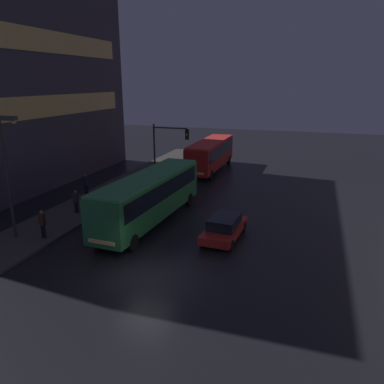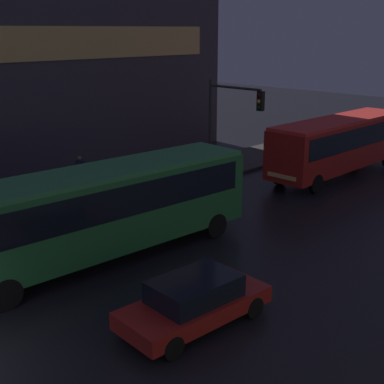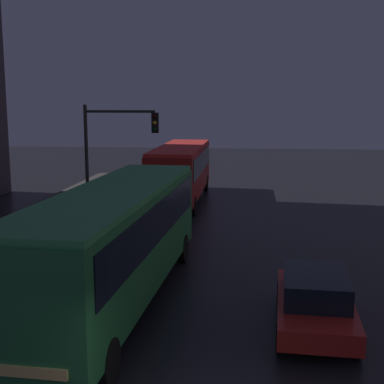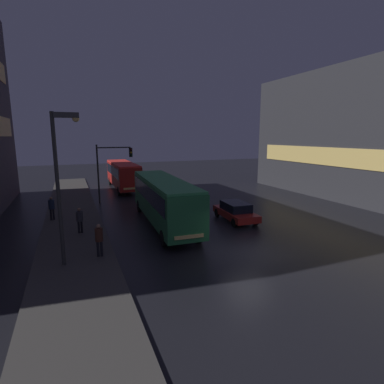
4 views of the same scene
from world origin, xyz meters
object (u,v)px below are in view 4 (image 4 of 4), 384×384
Objects in this scene: pedestrian_near at (52,206)px; pedestrian_far at (80,218)px; bus_far at (123,173)px; bus_near at (164,197)px; car_taxi at (236,211)px; traffic_light_main at (111,163)px; pedestrian_mid at (99,237)px; street_lamp_sidewalk at (62,166)px.

pedestrian_far is at bearing 38.41° from pedestrian_near.
bus_far is 14.40m from pedestrian_near.
bus_near is at bearing -70.89° from pedestrian_far.
car_taxi is 0.81× the size of traffic_light_main.
pedestrian_near is 7.89m from traffic_light_main.
street_lamp_sidewalk is (-1.51, -0.42, 3.84)m from pedestrian_mid.
pedestrian_far is 0.30× the size of traffic_light_main.
traffic_light_main reaches higher than bus_near.
car_taxi is at bearing 83.38° from pedestrian_near.
bus_far is 18.21m from car_taxi.
pedestrian_mid is at bearing -152.60° from pedestrian_far.
pedestrian_far is (-5.54, -16.42, -0.83)m from bus_far.
bus_near is at bearing -7.50° from car_taxi.
pedestrian_near is at bearing 97.20° from street_lamp_sidewalk.
bus_far is (-0.23, 16.24, -0.07)m from bus_near.
pedestrian_near is at bearing -17.49° from car_taxi.
car_taxi is at bearing 108.23° from bus_far.
bus_far is 17.35m from pedestrian_far.
bus_near is at bearing -25.10° from pedestrian_mid.
pedestrian_mid is at bearing -100.20° from traffic_light_main.
traffic_light_main is 15.00m from street_lamp_sidewalk.
street_lamp_sidewalk is (-4.02, -14.40, 1.21)m from traffic_light_main.
bus_near is at bearing 76.97° from pedestrian_near.
street_lamp_sidewalk reaches higher than pedestrian_far.
car_taxi is at bearing -52.60° from traffic_light_main.
pedestrian_near is 0.32× the size of traffic_light_main.
bus_far is 6.40× the size of pedestrian_far.
pedestrian_far is at bearing 31.45° from pedestrian_mid.
bus_far is 1.91× the size of traffic_light_main.
pedestrian_far reaches higher than car_taxi.
pedestrian_far is at bearing -109.37° from traffic_light_main.
pedestrian_mid is (-4.97, -4.72, -0.87)m from bus_near.
traffic_light_main is (3.32, 9.45, 2.67)m from pedestrian_far.
car_taxi is at bearing 172.32° from bus_near.
traffic_light_main is (-7.87, 10.29, 3.11)m from car_taxi.
pedestrian_far is 10.36m from traffic_light_main.
pedestrian_mid is 0.24× the size of street_lamp_sidewalk.
pedestrian_mid is at bearing 15.43° from street_lamp_sidewalk.
traffic_light_main is 0.76× the size of street_lamp_sidewalk.
street_lamp_sidewalk is (-11.89, -4.11, 4.31)m from car_taxi.
street_lamp_sidewalk is at bearing 22.29° from car_taxi.
street_lamp_sidewalk is at bearing -170.69° from pedestrian_far.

